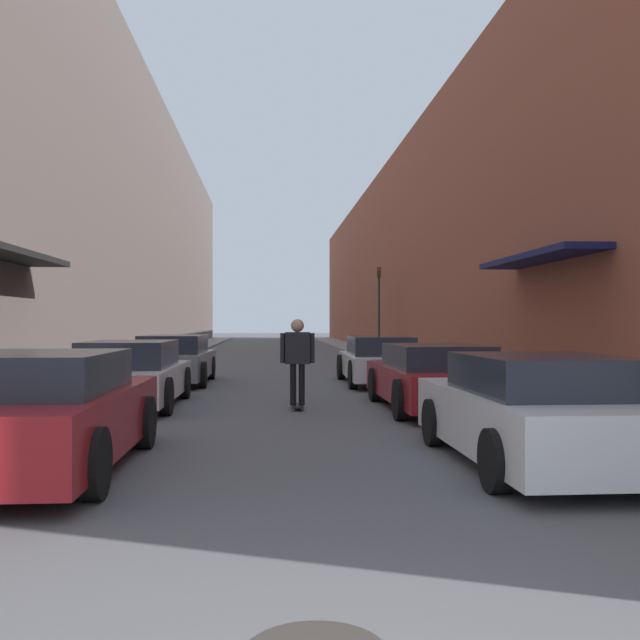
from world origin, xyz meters
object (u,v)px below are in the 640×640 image
at_px(parked_car_left_2, 175,360).
at_px(skateboarder, 297,354).
at_px(parked_car_left_0, 39,413).
at_px(parked_car_right_0, 538,411).
at_px(parked_car_left_1, 132,375).
at_px(parked_car_right_1, 434,377).
at_px(parked_car_right_2, 379,361).
at_px(traffic_light, 379,302).

bearing_deg(parked_car_left_2, skateboarder, -61.97).
xyz_separation_m(parked_car_left_0, parked_car_left_2, (0.02, 10.89, -0.02)).
bearing_deg(parked_car_right_0, parked_car_left_0, 179.67).
distance_m(parked_car_left_2, parked_car_right_0, 12.22).
relative_size(parked_car_right_0, skateboarder, 2.48).
height_order(parked_car_left_1, parked_car_left_2, parked_car_left_2).
relative_size(parked_car_left_0, parked_car_right_0, 1.04).
height_order(parked_car_left_2, parked_car_right_1, parked_car_left_2).
xyz_separation_m(parked_car_right_1, parked_car_right_2, (-0.17, 5.45, 0.01)).
bearing_deg(parked_car_left_1, parked_car_right_1, -8.52).
bearing_deg(parked_car_left_0, parked_car_right_2, 63.10).
height_order(parked_car_left_1, traffic_light, traffic_light).
bearing_deg(parked_car_left_2, parked_car_right_2, -4.39).
bearing_deg(parked_car_left_2, parked_car_right_0, -63.41).
relative_size(parked_car_right_0, parked_car_right_1, 0.90).
xyz_separation_m(parked_car_left_2, parked_car_right_1, (5.47, -5.86, -0.02)).
bearing_deg(skateboarder, parked_car_left_1, 169.59).
relative_size(skateboarder, traffic_light, 0.43).
distance_m(parked_car_right_2, traffic_light, 13.31).
bearing_deg(parked_car_left_1, parked_car_right_0, -46.43).
bearing_deg(parked_car_right_1, parked_car_left_2, 133.07).
bearing_deg(parked_car_left_0, parked_car_right_0, -0.33).
bearing_deg(parked_car_left_0, parked_car_right_1, 42.52).
distance_m(parked_car_left_2, parked_car_right_1, 8.02).
xyz_separation_m(parked_car_left_1, parked_car_right_1, (5.63, -0.84, -0.01)).
relative_size(parked_car_left_2, traffic_light, 1.10).
distance_m(parked_car_right_0, parked_car_right_2, 10.52).
bearing_deg(parked_car_left_2, parked_car_left_1, -91.74).
height_order(parked_car_left_0, parked_car_right_1, parked_car_left_0).
relative_size(parked_car_right_2, traffic_light, 1.18).
distance_m(parked_car_left_2, skateboarder, 6.35).
bearing_deg(parked_car_left_2, parked_car_right_1, -46.93).
relative_size(parked_car_left_2, parked_car_right_1, 0.94).
bearing_deg(skateboarder, parked_car_right_1, -6.12).
relative_size(parked_car_left_1, parked_car_left_2, 1.02).
xyz_separation_m(parked_car_right_0, parked_car_right_2, (-0.17, 10.52, 0.00)).
height_order(parked_car_right_1, skateboarder, skateboarder).
distance_m(parked_car_left_0, parked_car_left_1, 5.88).
distance_m(parked_car_right_0, traffic_light, 23.68).
bearing_deg(parked_car_right_1, skateboarder, 173.88).
bearing_deg(parked_car_right_1, parked_car_right_0, -90.07).
relative_size(parked_car_left_1, traffic_light, 1.12).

